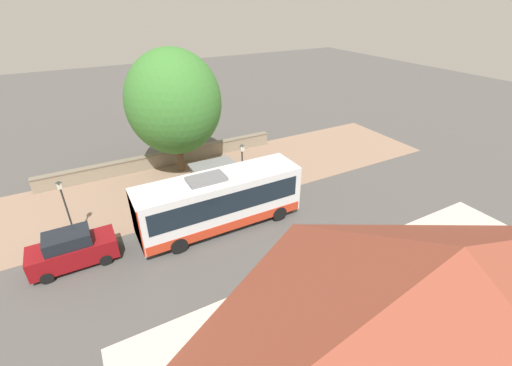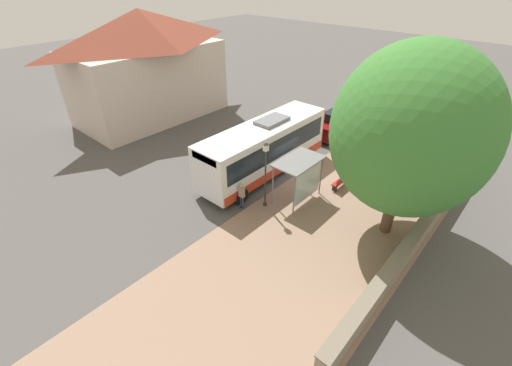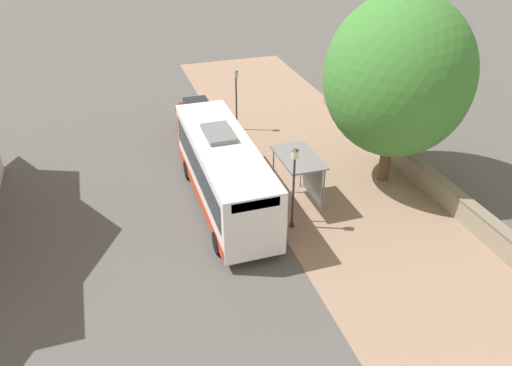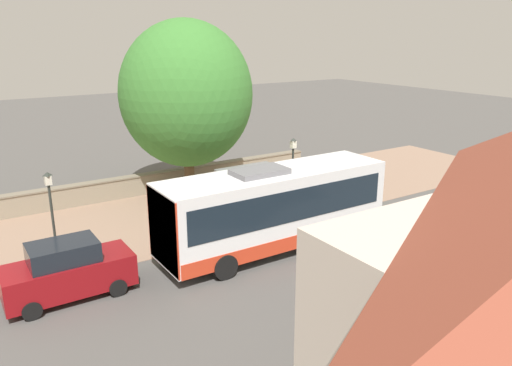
% 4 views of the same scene
% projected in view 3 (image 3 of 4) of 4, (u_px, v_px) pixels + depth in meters
% --- Properties ---
extents(ground_plane, '(120.00, 120.00, 0.00)m').
position_uv_depth(ground_plane, '(256.00, 191.00, 26.07)').
color(ground_plane, '#514F4C').
rests_on(ground_plane, ground).
extents(sidewalk_plaza, '(9.00, 44.00, 0.02)m').
position_uv_depth(sidewalk_plaza, '(335.00, 178.00, 27.25)').
color(sidewalk_plaza, '#937560').
rests_on(sidewalk_plaza, ground).
extents(stone_wall, '(0.60, 20.00, 1.19)m').
position_uv_depth(stone_wall, '(401.00, 157.00, 28.00)').
color(stone_wall, gray).
rests_on(stone_wall, ground).
extents(bus, '(2.79, 10.17, 3.70)m').
position_uv_depth(bus, '(224.00, 171.00, 24.06)').
color(bus, white).
rests_on(bus, ground).
extents(bus_shelter, '(1.84, 3.04, 2.65)m').
position_uv_depth(bus_shelter, '(301.00, 164.00, 24.03)').
color(bus_shelter, slate).
rests_on(bus_shelter, ground).
extents(pedestrian, '(0.34, 0.23, 1.71)m').
position_uv_depth(pedestrian, '(284.00, 226.00, 21.77)').
color(pedestrian, '#2D3347').
rests_on(pedestrian, ground).
extents(bench, '(0.40, 1.54, 0.88)m').
position_uv_depth(bench, '(301.00, 164.00, 27.57)').
color(bench, maroon).
rests_on(bench, ground).
extents(street_lamp_near, '(0.28, 0.28, 4.14)m').
position_uv_depth(street_lamp_near, '(294.00, 182.00, 22.12)').
color(street_lamp_near, '#2D332D').
rests_on(street_lamp_near, ground).
extents(street_lamp_far, '(0.28, 0.28, 4.00)m').
position_uv_depth(street_lamp_far, '(236.00, 95.00, 31.33)').
color(street_lamp_far, '#2D332D').
rests_on(street_lamp_far, ground).
extents(shade_tree, '(7.24, 7.24, 9.77)m').
position_uv_depth(shade_tree, '(398.00, 77.00, 24.16)').
color(shade_tree, brown).
rests_on(shade_tree, ground).
extents(parked_car_behind_bus, '(1.88, 4.36, 2.09)m').
position_uv_depth(parked_car_behind_bus, '(199.00, 119.00, 31.51)').
color(parked_car_behind_bus, maroon).
rests_on(parked_car_behind_bus, ground).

